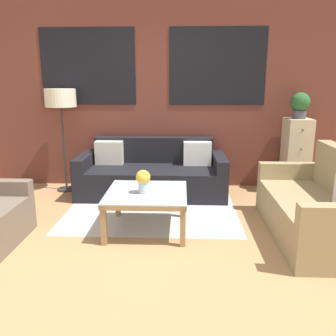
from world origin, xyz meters
The scene contains 10 objects.
ground_plane centered at (0.00, 0.00, 0.00)m, with size 16.00×16.00×0.00m, color #AD7F51.
wall_back_brick centered at (0.00, 2.44, 1.41)m, with size 8.40×0.09×2.80m.
rug centered at (0.07, 1.23, 0.00)m, with size 2.13×1.58×0.00m.
couch_dark centered at (0.02, 1.95, 0.28)m, with size 2.07×0.88×0.78m.
settee_vintage centered at (1.86, 0.54, 0.31)m, with size 0.80×1.66×0.92m.
coffee_table centered at (0.07, 0.66, 0.37)m, with size 0.86×0.86×0.44m.
floor_lamp centered at (-1.29, 2.07, 1.31)m, with size 0.44×0.44×1.49m.
drawer_cabinet centered at (2.10, 2.15, 0.54)m, with size 0.35×0.43×1.08m.
potted_plant centered at (2.10, 2.15, 1.28)m, with size 0.27×0.27×0.36m.
flower_vase centered at (0.04, 0.61, 0.58)m, with size 0.16×0.16×0.25m.
Camera 1 is at (0.45, -2.99, 1.61)m, focal length 38.00 mm.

